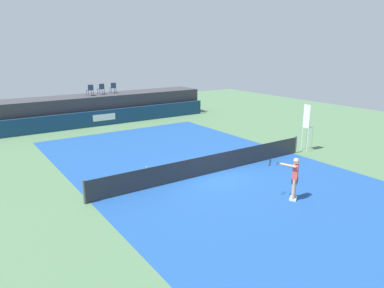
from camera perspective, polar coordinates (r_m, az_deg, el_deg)
name	(u,v)px	position (r m, az deg, el deg)	size (l,w,h in m)	color
ground_plane	(178,158)	(19.88, -2.28, -2.27)	(48.00, 48.00, 0.00)	#4C704C
court_inner	(210,173)	(17.54, 2.96, -4.71)	(12.00, 22.00, 0.00)	#1C478C
sponsor_wall	(107,117)	(28.92, -13.45, 4.14)	(18.00, 0.22, 1.20)	navy
spectator_platform	(98,108)	(30.50, -14.74, 5.57)	(18.00, 2.80, 2.20)	#38383D
spectator_chair_far_left	(90,90)	(29.75, -15.95, 8.36)	(0.46, 0.46, 0.89)	#2D3D56
spectator_chair_left	(101,88)	(30.29, -14.31, 8.59)	(0.47, 0.47, 0.89)	#2D3D56
spectator_chair_center	(113,87)	(30.88, -12.49, 8.82)	(0.47, 0.47, 0.89)	#2D3D56
umpire_chair	(307,125)	(21.97, 17.89, 2.98)	(0.44, 0.44, 2.76)	white
tennis_net	(211,164)	(17.38, 2.98, -3.25)	(12.40, 0.02, 0.95)	#2D2D2D
net_post_near	(84,192)	(14.70, -16.82, -7.36)	(0.10, 0.10, 1.00)	#4C4C51
net_post_far	(296,145)	(21.55, 16.23, -0.09)	(0.10, 0.10, 1.00)	#4C4C51
tennis_player	(294,177)	(14.87, 16.00, -5.14)	(1.11, 0.99, 1.77)	white
tennis_ball	(147,167)	(18.45, -7.27, -3.67)	(0.07, 0.07, 0.07)	#D8EA33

